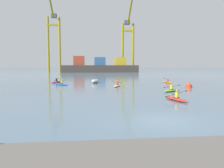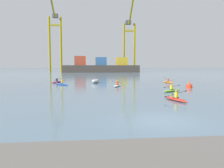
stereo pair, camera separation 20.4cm
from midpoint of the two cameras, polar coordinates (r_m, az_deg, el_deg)
The scene contains 12 objects.
ground_plane at distance 13.07m, azimuth 12.51°, elevation -9.10°, with size 800.00×800.00×0.00m, color slate.
container_barge at distance 108.49m, azimuth -3.22°, elevation 4.39°, with size 36.06×9.82×7.70m.
gantry_crane_west at distance 125.38m, azimuth -14.66°, elevation 11.74°, with size 7.17×16.81×36.62m.
gantry_crane_west_mid at distance 118.97m, azimuth 4.06°, elevation 11.62°, with size 6.73×18.28×38.11m.
capsized_dinghy at distance 40.59m, azimuth -4.44°, elevation 0.76°, with size 1.95×2.82×0.76m.
channel_buoy at distance 33.18m, azimuth 18.77°, elevation -0.32°, with size 0.90×0.90×1.00m.
kayak_orange at distance 42.02m, azimuth 13.74°, elevation 0.53°, with size 2.13×3.45×1.07m.
kayak_blue at distance 37.09m, azimuth -12.87°, elevation 0.02°, with size 2.78×2.87×0.95m.
kayak_white at distance 33.56m, azimuth 1.17°, elevation -0.34°, with size 2.13×3.39×0.95m.
kayak_lime at distance 27.91m, azimuth 14.78°, elevation -1.50°, with size 3.10×2.49×0.95m.
kayak_red at distance 20.73m, azimuth 15.73°, elevation -3.60°, with size 2.22×3.45×0.95m.
kayak_magenta at distance 42.34m, azimuth -14.00°, elevation 0.56°, with size 2.07×3.30×1.07m.
Camera 1 is at (-4.22, -12.00, 3.08)m, focal length 35.94 mm.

